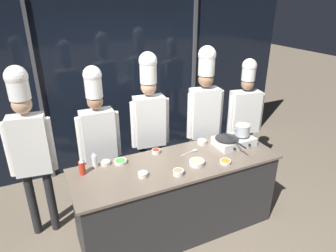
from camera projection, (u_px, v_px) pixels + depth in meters
name	position (u px, v px, depth m)	size (l,w,h in m)	color
ground_plane	(176.00, 227.00, 3.75)	(24.00, 24.00, 0.00)	#7F705B
window_wall_back	(124.00, 85.00, 4.80)	(5.95, 0.09, 2.70)	black
demo_counter	(177.00, 197.00, 3.56)	(2.37, 0.80, 0.94)	#2D2D30
portable_stove	(234.00, 141.00, 3.74)	(0.49, 0.33, 0.11)	silver
frying_pan	(227.00, 137.00, 3.66)	(0.29, 0.50, 0.05)	#232326
stock_pot	(242.00, 130.00, 3.73)	(0.22, 0.19, 0.14)	#B7BABF
squeeze_bottle_clear	(94.00, 160.00, 3.25)	(0.05, 0.05, 0.18)	white
squeeze_bottle_chili	(82.00, 167.00, 3.12)	(0.07, 0.07, 0.19)	red
prep_bowl_garlic	(143.00, 174.00, 3.10)	(0.10, 0.10, 0.05)	silver
prep_bowl_onion	(105.00, 163.00, 3.32)	(0.11, 0.11, 0.04)	silver
prep_bowl_chili_flakes	(156.00, 151.00, 3.56)	(0.10, 0.10, 0.05)	silver
prep_bowl_mushrooms	(178.00, 172.00, 3.13)	(0.12, 0.12, 0.05)	silver
prep_bowl_carrots	(225.00, 161.00, 3.35)	(0.13, 0.13, 0.03)	silver
prep_bowl_ginger	(197.00, 162.00, 3.31)	(0.17, 0.17, 0.05)	silver
prep_bowl_rice	(202.00, 142.00, 3.78)	(0.12, 0.12, 0.06)	silver
prep_bowl_scallions	(120.00, 161.00, 3.35)	(0.15, 0.15, 0.04)	silver
serving_spoon_slotted	(193.00, 151.00, 3.60)	(0.26, 0.09, 0.02)	#B2B5BA
chef_head	(29.00, 140.00, 3.21)	(0.49, 0.24, 2.05)	#232326
chef_sous	(98.00, 132.00, 3.63)	(0.52, 0.21, 1.95)	#4C4C51
chef_line	(149.00, 117.00, 3.86)	(0.51, 0.24, 2.06)	#232326
chef_pastry	(204.00, 108.00, 4.06)	(0.51, 0.25, 2.09)	#232326
chef_apprentice	(245.00, 112.00, 4.43)	(0.56, 0.29, 1.87)	#232326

